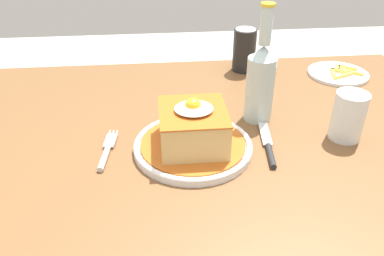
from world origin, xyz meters
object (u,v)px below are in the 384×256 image
drinking_glass (348,119)px  side_plate_fries (338,73)px  knife (269,149)px  fork (106,152)px  main_plate (193,146)px  beer_bottle_clear (261,79)px  soda_can (244,50)px

drinking_glass → side_plate_fries: size_ratio=0.62×
side_plate_fries → knife: bearing=-130.3°
knife → drinking_glass: drinking_glass is taller
fork → side_plate_fries: (0.63, 0.33, -0.00)m
main_plate → side_plate_fries: size_ratio=1.44×
knife → beer_bottle_clear: bearing=86.7°
fork → soda_can: size_ratio=1.14×
main_plate → drinking_glass: bearing=2.6°
main_plate → beer_bottle_clear: beer_bottle_clear is taller
knife → side_plate_fries: bearing=49.7°
side_plate_fries → fork: bearing=-152.1°
soda_can → drinking_glass: soda_can is taller
main_plate → beer_bottle_clear: 0.22m
fork → side_plate_fries: bearing=27.9°
main_plate → side_plate_fries: main_plate is taller
soda_can → beer_bottle_clear: beer_bottle_clear is taller
side_plate_fries → soda_can: bearing=166.3°
main_plate → knife: size_ratio=1.47×
beer_bottle_clear → drinking_glass: 0.20m
soda_can → main_plate: bearing=-115.5°
main_plate → beer_bottle_clear: (0.16, 0.11, 0.09)m
fork → knife: bearing=-3.6°
fork → side_plate_fries: size_ratio=0.83×
main_plate → knife: bearing=-8.2°
main_plate → drinking_glass: size_ratio=2.33×
main_plate → soda_can: soda_can is taller
soda_can → beer_bottle_clear: 0.29m
main_plate → fork: 0.18m
fork → drinking_glass: drinking_glass is taller
soda_can → side_plate_fries: soda_can is taller
side_plate_fries → beer_bottle_clear: bearing=-143.2°
drinking_glass → side_plate_fries: (0.13, 0.32, -0.04)m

